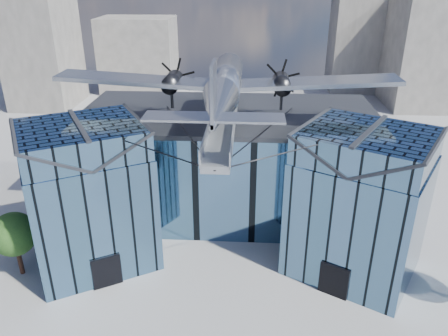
{
  "coord_description": "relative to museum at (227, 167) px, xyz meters",
  "views": [
    {
      "loc": [
        2.03,
        -30.66,
        22.05
      ],
      "look_at": [
        0.0,
        2.0,
        7.2
      ],
      "focal_mm": 35.0,
      "sensor_mm": 36.0,
      "label": 1
    }
  ],
  "objects": [
    {
      "name": "bg_towers",
      "position": [
        1.45,
        44.67,
        4.47
      ],
      "size": [
        77.0,
        24.5,
        26.0
      ],
      "color": "slate",
      "rests_on": "ground"
    },
    {
      "name": "ground_plane",
      "position": [
        -0.0,
        -5.82,
        -5.54
      ],
      "size": [
        120.0,
        120.0,
        0.0
      ],
      "primitive_type": "plane",
      "color": "gray"
    },
    {
      "name": "museum",
      "position": [
        0.0,
        0.0,
        0.0
      ],
      "size": [
        32.88,
        24.5,
        17.6
      ],
      "color": "#476E91",
      "rests_on": "ground"
    },
    {
      "name": "tree_plaza_w",
      "position": [
        -15.79,
        -9.24,
        -1.91
      ],
      "size": [
        3.75,
        3.75,
        5.36
      ],
      "rotation": [
        0.0,
        0.0,
        -0.1
      ],
      "color": "#321D14",
      "rests_on": "ground"
    }
  ]
}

